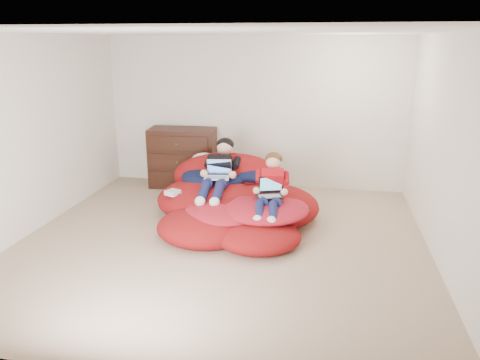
# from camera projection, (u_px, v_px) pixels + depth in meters

# --- Properties ---
(room_shell) EXTENTS (5.10, 5.10, 2.77)m
(room_shell) POSITION_uv_depth(u_px,v_px,m) (221.00, 226.00, 5.76)
(room_shell) COLOR tan
(room_shell) RESTS_ON ground
(dresser) EXTENTS (1.15, 0.66, 1.00)m
(dresser) POSITION_uv_depth(u_px,v_px,m) (183.00, 157.00, 7.97)
(dresser) COLOR black
(dresser) RESTS_ON ground
(beanbag_pile) EXTENTS (2.32, 2.35, 0.86)m
(beanbag_pile) POSITION_uv_depth(u_px,v_px,m) (235.00, 202.00, 6.49)
(beanbag_pile) COLOR maroon
(beanbag_pile) RESTS_ON ground
(cream_pillow) EXTENTS (0.44, 0.28, 0.28)m
(cream_pillow) POSITION_uv_depth(u_px,v_px,m) (204.00, 162.00, 7.20)
(cream_pillow) COLOR beige
(cream_pillow) RESTS_ON beanbag_pile
(older_boy) EXTENTS (0.35, 1.30, 0.69)m
(older_boy) POSITION_uv_depth(u_px,v_px,m) (220.00, 168.00, 6.64)
(older_boy) COLOR black
(older_boy) RESTS_ON beanbag_pile
(younger_boy) EXTENTS (0.35, 1.02, 0.69)m
(younger_boy) POSITION_uv_depth(u_px,v_px,m) (271.00, 185.00, 6.02)
(younger_boy) COLOR red
(younger_boy) RESTS_ON beanbag_pile
(laptop_white) EXTENTS (0.37, 0.38, 0.24)m
(laptop_white) POSITION_uv_depth(u_px,v_px,m) (218.00, 173.00, 6.53)
(laptop_white) COLOR silver
(laptop_white) RESTS_ON older_boy
(laptop_black) EXTENTS (0.38, 0.38, 0.24)m
(laptop_black) POSITION_uv_depth(u_px,v_px,m) (270.00, 191.00, 5.98)
(laptop_black) COLOR black
(laptop_black) RESTS_ON younger_boy
(power_adapter) EXTENTS (0.22, 0.22, 0.06)m
(power_adapter) POSITION_uv_depth(u_px,v_px,m) (173.00, 193.00, 6.37)
(power_adapter) COLOR silver
(power_adapter) RESTS_ON beanbag_pile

